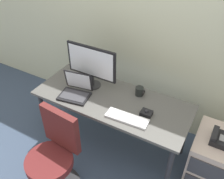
# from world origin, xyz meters

# --- Properties ---
(ground_plane) EXTENTS (8.00, 8.00, 0.00)m
(ground_plane) POSITION_xyz_m (0.00, 0.00, 0.00)
(ground_plane) COLOR #39485F
(back_wall) EXTENTS (6.00, 0.10, 2.80)m
(back_wall) POSITION_xyz_m (0.00, 0.69, 1.40)
(back_wall) COLOR beige
(back_wall) RESTS_ON ground
(desk) EXTENTS (1.64, 0.67, 0.70)m
(desk) POSITION_xyz_m (0.00, 0.00, 0.63)
(desk) COLOR #52514D
(desk) RESTS_ON ground
(file_cabinet) EXTENTS (0.42, 0.53, 0.59)m
(file_cabinet) POSITION_xyz_m (1.09, 0.09, 0.29)
(file_cabinet) COLOR beige
(file_cabinet) RESTS_ON ground
(desk_phone) EXTENTS (0.17, 0.20, 0.09)m
(desk_phone) POSITION_xyz_m (1.09, 0.07, 0.62)
(desk_phone) COLOR black
(desk_phone) RESTS_ON file_cabinet
(office_chair) EXTENTS (0.52, 0.52, 0.91)m
(office_chair) POSITION_xyz_m (-0.21, -0.74, 0.41)
(office_chair) COLOR black
(office_chair) RESTS_ON ground
(monitor_main) EXTENTS (0.57, 0.18, 0.48)m
(monitor_main) POSITION_xyz_m (-0.30, 0.10, 0.98)
(monitor_main) COLOR #262628
(monitor_main) RESTS_ON desk
(keyboard) EXTENTS (0.42, 0.16, 0.03)m
(keyboard) POSITION_xyz_m (0.27, -0.19, 0.72)
(keyboard) COLOR silver
(keyboard) RESTS_ON desk
(laptop) EXTENTS (0.35, 0.30, 0.24)m
(laptop) POSITION_xyz_m (-0.37, -0.13, 0.76)
(laptop) COLOR black
(laptop) RESTS_ON desk
(trackball_mouse) EXTENTS (0.11, 0.09, 0.07)m
(trackball_mouse) POSITION_xyz_m (0.41, -0.05, 0.73)
(trackball_mouse) COLOR black
(trackball_mouse) RESTS_ON desk
(coffee_mug) EXTENTS (0.10, 0.09, 0.09)m
(coffee_mug) POSITION_xyz_m (0.22, 0.20, 0.75)
(coffee_mug) COLOR black
(coffee_mug) RESTS_ON desk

